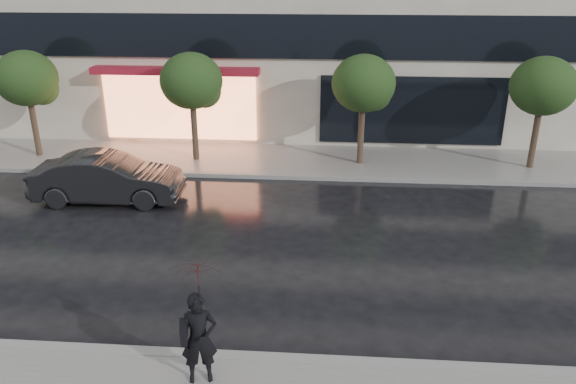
# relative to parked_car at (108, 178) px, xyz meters

# --- Properties ---
(ground) EXTENTS (120.00, 120.00, 0.00)m
(ground) POSITION_rel_parked_car_xyz_m (4.84, -6.19, -0.74)
(ground) COLOR black
(ground) RESTS_ON ground
(sidewalk_far) EXTENTS (60.00, 3.50, 0.12)m
(sidewalk_far) POSITION_rel_parked_car_xyz_m (4.84, 4.06, -0.68)
(sidewalk_far) COLOR slate
(sidewalk_far) RESTS_ON ground
(curb_near) EXTENTS (60.00, 0.25, 0.14)m
(curb_near) POSITION_rel_parked_car_xyz_m (4.84, -7.19, -0.67)
(curb_near) COLOR gray
(curb_near) RESTS_ON ground
(curb_far) EXTENTS (60.00, 0.25, 0.14)m
(curb_far) POSITION_rel_parked_car_xyz_m (4.84, 2.31, -0.67)
(curb_far) COLOR gray
(curb_far) RESTS_ON ground
(tree_far_west) EXTENTS (2.20, 2.20, 3.99)m
(tree_far_west) POSITION_rel_parked_car_xyz_m (-4.10, 3.84, 2.18)
(tree_far_west) COLOR #33261C
(tree_far_west) RESTS_ON ground
(tree_mid_west) EXTENTS (2.20, 2.20, 3.99)m
(tree_mid_west) POSITION_rel_parked_car_xyz_m (1.90, 3.84, 2.18)
(tree_mid_west) COLOR #33261C
(tree_mid_west) RESTS_ON ground
(tree_mid_east) EXTENTS (2.20, 2.20, 3.99)m
(tree_mid_east) POSITION_rel_parked_car_xyz_m (7.90, 3.84, 2.18)
(tree_mid_east) COLOR #33261C
(tree_mid_east) RESTS_ON ground
(tree_far_east) EXTENTS (2.20, 2.20, 3.99)m
(tree_far_east) POSITION_rel_parked_car_xyz_m (13.90, 3.84, 2.18)
(tree_far_east) COLOR #33261C
(tree_far_east) RESTS_ON ground
(parked_car) EXTENTS (4.55, 1.73, 1.48)m
(parked_car) POSITION_rel_parked_car_xyz_m (0.00, 0.00, 0.00)
(parked_car) COLOR black
(parked_car) RESTS_ON ground
(pedestrian_with_umbrella) EXTENTS (1.04, 1.05, 2.31)m
(pedestrian_with_umbrella) POSITION_rel_parked_car_xyz_m (4.64, -7.84, 0.84)
(pedestrian_with_umbrella) COLOR black
(pedestrian_with_umbrella) RESTS_ON sidewalk_near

